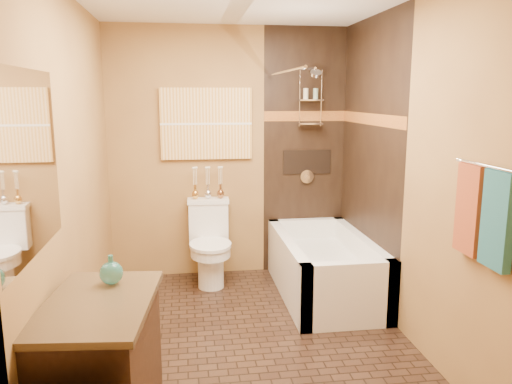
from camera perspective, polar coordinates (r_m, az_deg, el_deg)
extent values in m
plane|color=black|center=(3.97, -0.80, -16.34)|extent=(3.00, 3.00, 0.00)
cube|color=#A47B3F|center=(3.63, -20.01, 1.22)|extent=(0.02, 3.00, 2.50)
cube|color=#A47B3F|center=(3.92, 16.85, 2.08)|extent=(0.02, 3.00, 2.50)
cube|color=#A47B3F|center=(5.06, -3.05, 4.43)|extent=(2.40, 0.02, 2.50)
cube|color=#A47B3F|center=(2.13, 4.36, -4.59)|extent=(2.40, 0.02, 2.50)
cube|color=black|center=(5.17, 5.57, 4.54)|extent=(0.85, 0.01, 2.50)
cube|color=black|center=(4.59, 12.78, 3.52)|extent=(0.01, 1.50, 2.50)
cube|color=brown|center=(5.13, 5.67, 8.63)|extent=(0.85, 0.01, 0.10)
cube|color=brown|center=(4.56, 12.86, 8.14)|extent=(0.01, 1.50, 0.10)
cube|color=black|center=(5.18, 5.83, 3.43)|extent=(0.50, 0.01, 0.25)
cylinder|color=silver|center=(5.02, 6.42, 13.82)|extent=(0.02, 0.26, 0.02)
cylinder|color=silver|center=(4.87, 6.86, 13.31)|extent=(0.11, 0.11, 0.09)
cylinder|color=silver|center=(5.19, 5.84, 1.77)|extent=(0.14, 0.02, 0.14)
cylinder|color=silver|center=(4.34, 3.19, 13.54)|extent=(0.03, 1.55, 0.03)
cylinder|color=silver|center=(2.95, 24.74, 2.74)|extent=(0.02, 0.55, 0.02)
cube|color=#1B4C5B|center=(2.90, 25.87, -2.93)|extent=(0.05, 0.22, 0.52)
cube|color=maroon|center=(3.11, 23.22, -1.83)|extent=(0.05, 0.22, 0.52)
cube|color=gold|center=(4.99, -5.70, 7.76)|extent=(0.90, 0.04, 0.70)
cube|color=white|center=(2.63, -24.44, 2.97)|extent=(0.01, 1.00, 0.90)
cube|color=white|center=(4.07, 10.56, -11.57)|extent=(0.80, 0.10, 0.55)
cube|color=white|center=(5.34, 5.73, -5.96)|extent=(0.80, 0.10, 0.55)
cube|color=white|center=(4.61, 3.57, -8.66)|extent=(0.10, 1.50, 0.55)
cube|color=white|center=(4.80, 11.86, -8.10)|extent=(0.10, 1.50, 0.55)
cube|color=white|center=(4.73, 7.77, -9.54)|extent=(0.64, 1.34, 0.35)
cube|color=white|center=(5.05, -5.45, -3.40)|extent=(0.40, 0.19, 0.39)
cube|color=white|center=(5.01, -5.49, -1.00)|extent=(0.42, 0.21, 0.04)
cylinder|color=white|center=(4.87, -5.18, -8.62)|extent=(0.25, 0.25, 0.39)
cylinder|color=white|center=(4.81, -5.22, -6.66)|extent=(0.38, 0.38, 0.10)
cylinder|color=white|center=(4.80, -5.23, -6.02)|extent=(0.40, 0.40, 0.03)
cube|color=black|center=(2.93, -17.37, -19.22)|extent=(0.60, 0.89, 0.74)
cube|color=black|center=(2.76, -17.62, -12.16)|extent=(0.63, 0.93, 0.04)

